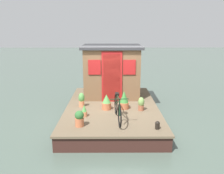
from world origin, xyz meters
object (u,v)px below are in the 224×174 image
potted_plant_thyme (79,118)px  houseboat_cabin (112,70)px  potted_plant_succulent (84,111)px  mooring_bollard (157,125)px  potted_plant_mint (82,100)px  potted_plant_sage (107,102)px  potted_plant_basil (141,104)px  potted_plant_lavender (124,100)px  bicycle (118,108)px

potted_plant_thyme → houseboat_cabin: bearing=-15.9°
potted_plant_succulent → mooring_bollard: (-0.94, -2.02, -0.06)m
houseboat_cabin → potted_plant_mint: (-1.46, 1.02, -0.74)m
potted_plant_sage → mooring_bollard: 2.10m
potted_plant_basil → potted_plant_thyme: bearing=124.9°
potted_plant_lavender → potted_plant_thyme: 1.93m
potted_plant_lavender → potted_plant_succulent: bearing=120.0°
bicycle → potted_plant_lavender: bearing=-13.3°
potted_plant_mint → potted_plant_succulent: (-0.93, -0.19, -0.07)m
bicycle → potted_plant_mint: size_ratio=3.46×
potted_plant_lavender → potted_plant_basil: 0.57m
potted_plant_lavender → potted_plant_sage: bearing=95.9°
houseboat_cabin → mooring_bollard: size_ratio=10.11×
bicycle → potted_plant_sage: bearing=19.5°
mooring_bollard → potted_plant_succulent: bearing=65.1°
potted_plant_thyme → mooring_bollard: potted_plant_thyme is taller
potted_plant_mint → mooring_bollard: 2.90m
houseboat_cabin → potted_plant_lavender: bearing=-166.7°
potted_plant_sage → potted_plant_lavender: bearing=-84.1°
potted_plant_basil → potted_plant_lavender: bearing=72.0°
potted_plant_lavender → mooring_bollard: 1.84m
houseboat_cabin → potted_plant_basil: bearing=-153.2°
bicycle → potted_plant_succulent: size_ratio=4.52×
mooring_bollard → potted_plant_lavender: bearing=25.6°
potted_plant_succulent → potted_plant_basil: 1.85m
bicycle → potted_plant_mint: 1.71m
potted_plant_lavender → potted_plant_mint: bearing=81.3°
mooring_bollard → potted_plant_sage: bearing=40.7°
bicycle → potted_plant_lavender: size_ratio=2.76×
bicycle → potted_plant_basil: 1.15m
potted_plant_sage → mooring_bollard: (-1.59, -1.37, -0.12)m
bicycle → potted_plant_mint: bearing=44.0°
houseboat_cabin → potted_plant_basil: size_ratio=5.10×
potted_plant_mint → bicycle: bearing=-136.0°
potted_plant_thyme → mooring_bollard: (-0.20, -2.07, -0.11)m
houseboat_cabin → bicycle: 2.76m
houseboat_cabin → potted_plant_basil: (-1.85, -0.94, -0.76)m
potted_plant_succulent → mooring_bollard: potted_plant_succulent is taller
potted_plant_mint → potted_plant_basil: 2.00m
potted_plant_lavender → mooring_bollard: potted_plant_lavender is taller
houseboat_cabin → potted_plant_sage: (-1.73, 0.18, -0.74)m
potted_plant_mint → potted_plant_succulent: potted_plant_mint is taller
potted_plant_thyme → potted_plant_mint: size_ratio=0.92×
potted_plant_thyme → potted_plant_basil: bearing=-55.1°
bicycle → mooring_bollard: size_ratio=7.49×
houseboat_cabin → potted_plant_basil: 2.21m
potted_plant_lavender → mooring_bollard: (-1.65, -0.79, -0.17)m
potted_plant_lavender → bicycle: bearing=166.7°
houseboat_cabin → potted_plant_lavender: 1.86m
bicycle → potted_plant_mint: bicycle is taller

